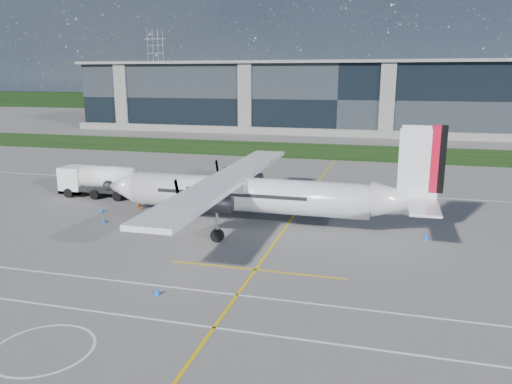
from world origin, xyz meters
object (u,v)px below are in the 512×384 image
at_px(turboprop_aircraft, 259,175).
at_px(safety_cone_portwing, 157,291).
at_px(safety_cone_fwd, 101,209).
at_px(safety_cone_nose_port, 104,220).
at_px(safety_cone_tail, 426,236).
at_px(ground_crew_person, 139,199).
at_px(baggage_tug, 181,204).
at_px(pylon_west, 156,69).
at_px(safety_cone_stbdwing, 272,185).
at_px(fuel_tanker_truck, 94,181).

bearing_deg(turboprop_aircraft, safety_cone_portwing, -99.25).
bearing_deg(safety_cone_fwd, safety_cone_nose_port, -53.73).
bearing_deg(safety_cone_tail, safety_cone_fwd, 179.06).
bearing_deg(turboprop_aircraft, ground_crew_person, 168.61).
bearing_deg(safety_cone_tail, ground_crew_person, 175.08).
relative_size(ground_crew_person, safety_cone_nose_port, 3.94).
bearing_deg(baggage_tug, safety_cone_tail, -5.71).
relative_size(pylon_west, safety_cone_portwing, 60.00).
bearing_deg(safety_cone_stbdwing, safety_cone_fwd, -131.37).
height_order(turboprop_aircraft, baggage_tug, turboprop_aircraft).
xyz_separation_m(ground_crew_person, safety_cone_portwing, (10.10, -16.95, -0.74)).
bearing_deg(fuel_tanker_truck, ground_crew_person, -27.00).
xyz_separation_m(safety_cone_stbdwing, safety_cone_nose_port, (-10.79, -17.67, 0.00)).
relative_size(ground_crew_person, safety_cone_portwing, 3.94).
bearing_deg(ground_crew_person, safety_cone_nose_port, 169.58).
distance_m(safety_cone_stbdwing, safety_cone_portwing, 29.91).
xyz_separation_m(fuel_tanker_truck, ground_crew_person, (7.17, -3.65, -0.66)).
height_order(pylon_west, fuel_tanker_truck, pylon_west).
relative_size(pylon_west, ground_crew_person, 15.22).
distance_m(baggage_tug, ground_crew_person, 4.33).
height_order(turboprop_aircraft, safety_cone_tail, turboprop_aircraft).
distance_m(fuel_tanker_truck, safety_cone_stbdwing, 19.50).
height_order(pylon_west, safety_cone_fwd, pylon_west).
bearing_deg(safety_cone_stbdwing, ground_crew_person, -127.40).
height_order(pylon_west, safety_cone_portwing, pylon_west).
relative_size(fuel_tanker_truck, safety_cone_fwd, 17.53).
bearing_deg(safety_cone_portwing, safety_cone_tail, 43.04).
distance_m(safety_cone_tail, safety_cone_fwd, 28.92).
bearing_deg(ground_crew_person, safety_cone_stbdwing, -37.24).
height_order(fuel_tanker_truck, baggage_tug, fuel_tanker_truck).
xyz_separation_m(baggage_tug, safety_cone_tail, (21.53, -2.15, -0.61)).
bearing_deg(safety_cone_portwing, safety_cone_fwd, 130.86).
xyz_separation_m(fuel_tanker_truck, safety_cone_tail, (33.03, -5.88, -1.39)).
bearing_deg(safety_cone_portwing, safety_cone_stbdwing, 90.36).
relative_size(turboprop_aircraft, safety_cone_stbdwing, 59.42).
xyz_separation_m(baggage_tug, safety_cone_nose_port, (-5.21, -4.63, -0.61)).
distance_m(ground_crew_person, safety_cone_fwd, 3.59).
xyz_separation_m(turboprop_aircraft, safety_cone_fwd, (-15.50, 0.76, -4.21)).
bearing_deg(safety_cone_tail, baggage_tug, 174.29).
bearing_deg(safety_cone_stbdwing, safety_cone_nose_port, -121.40).
relative_size(fuel_tanker_truck, safety_cone_portwing, 17.53).
relative_size(turboprop_aircraft, safety_cone_nose_port, 59.42).
xyz_separation_m(ground_crew_person, safety_cone_fwd, (-3.05, -1.75, -0.74)).
relative_size(safety_cone_portwing, safety_cone_nose_port, 1.00).
distance_m(pylon_west, safety_cone_fwd, 160.62).
height_order(ground_crew_person, safety_cone_portwing, ground_crew_person).
height_order(fuel_tanker_truck, safety_cone_nose_port, fuel_tanker_truck).
bearing_deg(safety_cone_tail, pylon_west, 122.76).
bearing_deg(safety_cone_nose_port, baggage_tug, 41.66).
bearing_deg(safety_cone_tail, safety_cone_nose_port, -174.70).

